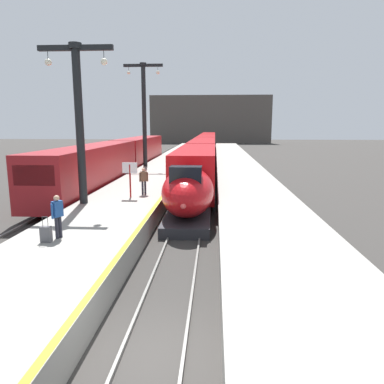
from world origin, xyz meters
TOP-DOWN VIEW (x-y plane):
  - ground_plane at (0.00, 0.00)m, footprint 260.00×260.00m
  - platform_left at (-4.05, 24.75)m, footprint 4.80×110.00m
  - platform_right at (4.05, 24.75)m, footprint 4.80×110.00m
  - platform_left_safety_stripe at (-1.77, 24.75)m, footprint 0.20×107.80m
  - rail_main_left at (-0.75, 27.50)m, footprint 0.08×110.00m
  - rail_main_right at (0.75, 27.50)m, footprint 0.08×110.00m
  - rail_secondary_left at (-8.85, 27.50)m, footprint 0.08×110.00m
  - rail_secondary_right at (-7.35, 27.50)m, footprint 0.08×110.00m
  - highspeed_train_main at (0.00, 45.20)m, footprint 2.92×74.70m
  - regional_train_adjacent at (-8.10, 28.87)m, footprint 2.85×36.60m
  - station_column_mid at (-5.90, 11.86)m, footprint 4.00×0.68m
  - station_column_far at (-5.90, 30.17)m, footprint 4.00×0.68m
  - passenger_near_edge at (-4.59, 5.55)m, footprint 0.36×0.53m
  - passenger_mid_platform at (-3.01, 14.60)m, footprint 0.53×0.35m
  - rolling_suitcase at (-4.84, 5.04)m, footprint 0.40×0.22m
  - departure_info_board at (-3.64, 13.63)m, footprint 0.90×0.10m
  - terminus_back_wall at (0.00, 102.00)m, footprint 36.00×2.00m

SIDE VIEW (x-z plane):
  - ground_plane at x=0.00m, z-range 0.00..0.00m
  - rail_main_left at x=-0.75m, z-range 0.00..0.12m
  - rail_main_right at x=0.75m, z-range 0.00..0.12m
  - rail_secondary_left at x=-8.85m, z-range 0.00..0.12m
  - rail_secondary_right at x=-7.35m, z-range 0.00..0.12m
  - platform_left at x=-4.05m, z-range 0.00..1.05m
  - platform_right at x=4.05m, z-range 0.00..1.05m
  - platform_left_safety_stripe at x=-1.77m, z-range 1.05..1.06m
  - rolling_suitcase at x=-4.84m, z-range 0.86..1.85m
  - highspeed_train_main at x=0.00m, z-range 0.18..3.78m
  - passenger_near_edge at x=-4.59m, z-range 1.19..2.88m
  - passenger_mid_platform at x=-3.01m, z-range 1.19..2.88m
  - regional_train_adjacent at x=-8.10m, z-range 0.23..4.03m
  - departure_info_board at x=-3.64m, z-range 1.50..3.62m
  - station_column_mid at x=-5.90m, z-range 1.96..10.49m
  - terminus_back_wall at x=0.00m, z-range 0.00..14.00m
  - station_column_far at x=-5.90m, z-range 2.02..12.51m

